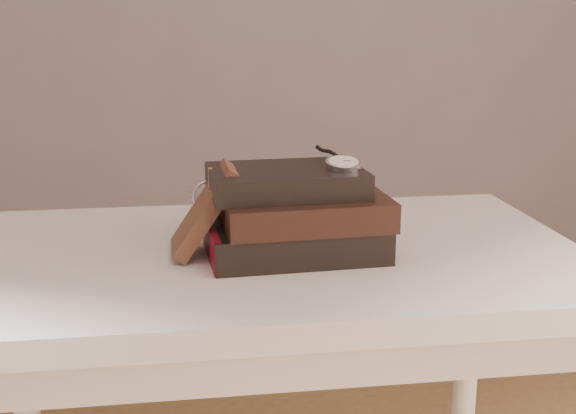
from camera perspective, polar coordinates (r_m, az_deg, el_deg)
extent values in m
cube|color=silver|center=(1.20, -1.52, -4.11)|extent=(1.00, 0.60, 0.04)
cube|color=white|center=(1.22, -1.50, -6.78)|extent=(0.88, 0.49, 0.08)
cylinder|color=white|center=(1.61, -19.27, -14.51)|extent=(0.05, 0.05, 0.71)
cylinder|color=white|center=(1.68, 13.34, -12.72)|extent=(0.05, 0.05, 0.71)
cube|color=black|center=(1.16, 0.49, -2.36)|extent=(0.28, 0.20, 0.05)
cube|color=beige|center=(1.16, 0.65, -2.35)|extent=(0.27, 0.18, 0.04)
cube|color=gold|center=(1.17, -6.03, -2.34)|extent=(0.01, 0.01, 0.05)
cube|color=maroon|center=(1.14, -5.84, -2.74)|extent=(0.02, 0.17, 0.05)
cube|color=black|center=(1.15, 1.24, -0.19)|extent=(0.26, 0.19, 0.04)
cube|color=beige|center=(1.15, 1.40, -0.18)|extent=(0.25, 0.17, 0.03)
cube|color=gold|center=(1.15, -4.97, -0.18)|extent=(0.01, 0.01, 0.05)
cube|color=black|center=(1.15, -0.16, 2.00)|extent=(0.24, 0.17, 0.04)
cube|color=beige|center=(1.15, 0.00, 2.01)|extent=(0.23, 0.16, 0.03)
cube|color=gold|center=(1.16, -5.92, 2.00)|extent=(0.01, 0.01, 0.04)
cube|color=#412519|center=(1.15, -6.35, -0.24)|extent=(0.11, 0.10, 0.14)
cylinder|color=silver|center=(1.14, 4.25, 3.22)|extent=(0.06, 0.06, 0.02)
cylinder|color=white|center=(1.14, 4.25, 3.47)|extent=(0.05, 0.05, 0.01)
torus|color=silver|center=(1.14, 4.25, 3.44)|extent=(0.06, 0.06, 0.01)
cylinder|color=silver|center=(1.17, 3.81, 3.53)|extent=(0.01, 0.01, 0.01)
cube|color=black|center=(1.14, 4.16, 3.59)|extent=(0.00, 0.02, 0.00)
cube|color=black|center=(1.14, 4.52, 3.53)|extent=(0.01, 0.00, 0.00)
sphere|color=black|center=(1.17, 3.74, 3.90)|extent=(0.01, 0.01, 0.01)
sphere|color=black|center=(1.18, 3.52, 4.07)|extent=(0.01, 0.01, 0.01)
sphere|color=black|center=(1.20, 3.30, 4.20)|extent=(0.01, 0.01, 0.01)
sphere|color=black|center=(1.21, 3.08, 4.26)|extent=(0.01, 0.01, 0.01)
sphere|color=black|center=(1.22, 2.87, 4.29)|extent=(0.01, 0.01, 0.01)
sphere|color=black|center=(1.23, 2.66, 4.33)|extent=(0.01, 0.01, 0.01)
sphere|color=black|center=(1.24, 2.46, 4.43)|extent=(0.01, 0.01, 0.01)
sphere|color=black|center=(1.25, 2.26, 4.58)|extent=(0.01, 0.01, 0.01)
torus|color=silver|center=(1.21, -6.05, 0.78)|extent=(0.05, 0.02, 0.05)
torus|color=silver|center=(1.22, -3.35, 0.92)|extent=(0.05, 0.02, 0.05)
cylinder|color=silver|center=(1.21, -4.70, 1.00)|extent=(0.02, 0.00, 0.00)
cylinder|color=silver|center=(1.27, -7.42, 1.07)|extent=(0.01, 0.12, 0.03)
cylinder|color=silver|center=(1.28, -2.67, 1.31)|extent=(0.01, 0.12, 0.03)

